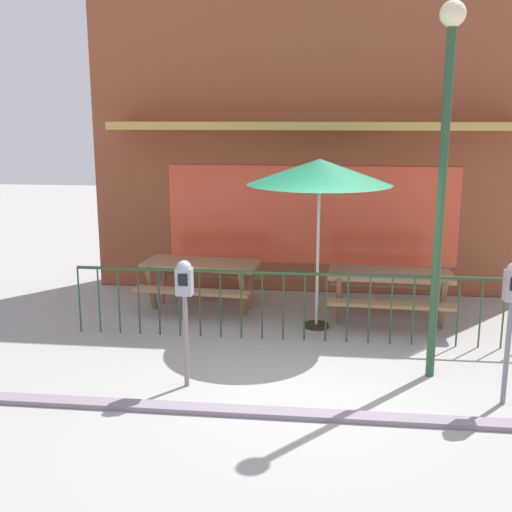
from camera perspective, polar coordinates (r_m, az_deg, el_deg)
name	(u,v)px	position (r m, az deg, el deg)	size (l,w,h in m)	color
ground	(298,392)	(7.26, 3.80, -12.20)	(40.00, 40.00, 0.00)	#979491
pub_storefront	(313,130)	(10.99, 5.20, 11.28)	(7.62, 1.47, 5.61)	maroon
patio_fence_front	(305,294)	(8.61, 4.43, -3.45)	(6.42, 0.04, 0.97)	#224724
picnic_table_left	(201,272)	(10.03, -4.96, -1.43)	(1.92, 1.52, 0.79)	#9E704F
picnic_table_right	(390,283)	(9.56, 11.98, -2.37)	(1.85, 1.43, 0.79)	#9A6D56
patio_umbrella	(320,173)	(8.88, 5.76, 7.50)	(2.03, 2.03, 2.45)	black
parking_meter_near	(185,290)	(7.06, -6.47, -3.08)	(0.18, 0.17, 1.48)	slate
parking_meter_far	(512,296)	(7.08, 22.14, -3.38)	(0.18, 0.17, 1.56)	slate
street_lamp	(444,144)	(7.35, 16.65, 9.67)	(0.28, 0.28, 4.22)	#264A2C
curb_edge	(295,416)	(6.74, 3.54, -14.26)	(10.67, 0.20, 0.11)	gray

